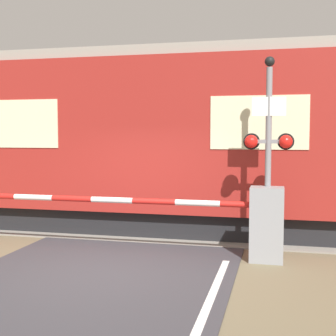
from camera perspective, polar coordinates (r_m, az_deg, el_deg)
ground_plane at (r=8.19m, az=-7.59°, el=-12.28°), size 80.00×80.00×0.00m
track_bed at (r=11.53m, az=-1.10°, el=-7.26°), size 36.00×3.20×0.13m
train at (r=10.95m, az=11.30°, el=3.28°), size 19.48×2.80×4.21m
crossing_barrier at (r=8.71m, az=8.65°, el=-6.27°), size 6.32×0.44×1.36m
signal_post at (r=8.68m, az=12.14°, el=2.73°), size 0.91×0.26×3.70m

